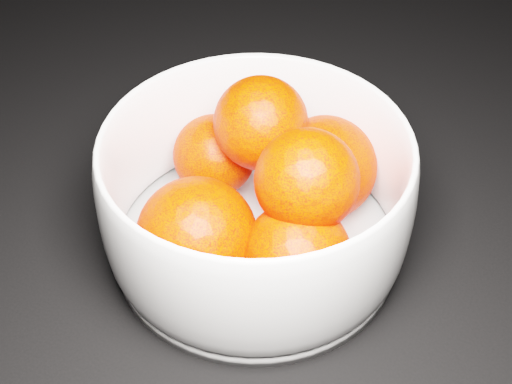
% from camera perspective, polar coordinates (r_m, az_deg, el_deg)
% --- Properties ---
extents(bowl, '(0.24, 0.24, 0.12)m').
position_cam_1_polar(bowl, '(0.55, 0.00, -0.45)').
color(bowl, silver).
rests_on(bowl, ground).
extents(orange_pile, '(0.18, 0.20, 0.13)m').
position_cam_1_polar(orange_pile, '(0.54, 0.81, 0.01)').
color(orange_pile, '#FF1D00').
rests_on(orange_pile, bowl).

